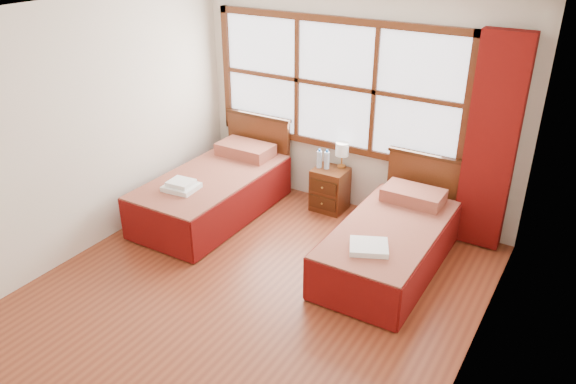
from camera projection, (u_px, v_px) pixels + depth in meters
The scene contains 15 objects.
floor at pixel (248, 297), 5.36m from camera, with size 4.50×4.50×0.00m, color brown.
ceiling at pixel (237, 15), 4.21m from camera, with size 4.50×4.50×0.00m, color white.
wall_back at pixel (355, 104), 6.51m from camera, with size 4.00×4.00×0.00m, color silver.
wall_left at pixel (82, 131), 5.71m from camera, with size 4.50×4.50×0.00m, color silver.
wall_right at pixel (481, 235), 3.86m from camera, with size 4.50×4.50×0.00m, color silver.
window at pixel (335, 85), 6.51m from camera, with size 3.16×0.06×1.56m.
curtain at pixel (491, 145), 5.73m from camera, with size 0.50×0.16×2.30m, color #690D0A.
bed_left at pixel (216, 190), 6.74m from camera, with size 1.02×2.04×0.99m.
bed_right at pixel (391, 242), 5.72m from camera, with size 0.95×1.97×0.92m.
nightstand at pixel (330, 189), 6.85m from camera, with size 0.40×0.40×0.53m.
towels_left at pixel (181, 186), 6.23m from camera, with size 0.38×0.34×0.11m.
towels_right at pixel (369, 247), 5.19m from camera, with size 0.45×0.43×0.05m.
lamp at pixel (342, 150), 6.71m from camera, with size 0.16×0.16×0.31m.
bottle_near at pixel (319, 159), 6.74m from camera, with size 0.06×0.06×0.24m.
bottle_far at pixel (327, 160), 6.71m from camera, with size 0.06×0.06×0.24m.
Camera 1 is at (2.57, -3.54, 3.28)m, focal length 35.00 mm.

